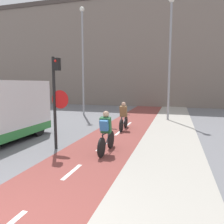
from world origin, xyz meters
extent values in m
cube|color=white|center=(0.00, 3.00, 0.02)|extent=(0.12, 1.10, 0.00)
cube|color=white|center=(0.00, 5.50, 0.02)|extent=(0.12, 1.10, 0.00)
cube|color=white|center=(0.00, 8.00, 0.02)|extent=(0.12, 1.10, 0.00)
cube|color=white|center=(0.00, 10.50, 0.02)|extent=(0.12, 1.10, 0.00)
cube|color=slate|center=(0.00, 23.46, 5.69)|extent=(60.00, 5.00, 11.39)
cylinder|color=black|center=(-1.61, 4.87, 1.70)|extent=(0.11, 0.11, 3.40)
cube|color=black|center=(-1.45, 4.87, 3.13)|extent=(0.20, 0.20, 0.44)
sphere|color=red|center=(-1.45, 4.76, 3.24)|extent=(0.09, 0.09, 0.09)
cone|color=red|center=(-1.37, 4.86, 1.87)|extent=(0.67, 0.01, 0.67)
cone|color=silver|center=(-1.37, 4.87, 1.87)|extent=(0.60, 0.02, 0.60)
cylinder|color=gray|center=(-4.23, 13.39, 3.89)|extent=(0.14, 0.14, 7.78)
sphere|color=silver|center=(-4.23, 13.39, 7.88)|extent=(0.36, 0.36, 0.36)
cylinder|color=gray|center=(2.19, 12.57, 3.75)|extent=(0.14, 0.14, 7.50)
sphere|color=silver|center=(2.19, 12.57, 7.61)|extent=(0.36, 0.36, 0.36)
cylinder|color=black|center=(0.37, 4.42, 0.33)|extent=(0.07, 0.67, 0.67)
cylinder|color=black|center=(0.37, 5.50, 0.33)|extent=(0.07, 0.67, 0.67)
cylinder|color=black|center=(0.37, 5.17, 0.51)|extent=(0.04, 0.69, 0.41)
cylinder|color=black|center=(0.37, 4.67, 0.52)|extent=(0.04, 0.36, 0.44)
cylinder|color=black|center=(0.37, 5.00, 0.72)|extent=(0.04, 1.00, 0.07)
cylinder|color=black|center=(0.37, 4.63, 0.32)|extent=(0.04, 0.41, 0.05)
cylinder|color=black|center=(0.37, 5.50, 0.75)|extent=(0.46, 0.03, 0.03)
cube|color=#235B33|center=(0.37, 4.88, 1.01)|extent=(0.36, 0.31, 0.59)
sphere|color=tan|center=(0.37, 4.92, 1.39)|extent=(0.22, 0.22, 0.22)
cylinder|color=#232328|center=(0.27, 4.85, 0.57)|extent=(0.04, 0.07, 0.42)
cylinder|color=#232328|center=(0.47, 4.85, 0.57)|extent=(0.04, 0.07, 0.42)
cube|color=#3370B2|center=(0.37, 4.70, 1.03)|extent=(0.28, 0.23, 0.39)
cylinder|color=black|center=(0.07, 8.34, 0.33)|extent=(0.07, 0.66, 0.66)
cylinder|color=black|center=(0.07, 9.36, 0.33)|extent=(0.07, 0.66, 0.66)
cylinder|color=slate|center=(0.07, 9.05, 0.50)|extent=(0.04, 0.66, 0.41)
cylinder|color=slate|center=(0.07, 8.57, 0.52)|extent=(0.04, 0.34, 0.43)
cylinder|color=slate|center=(0.07, 8.89, 0.70)|extent=(0.04, 0.95, 0.07)
cylinder|color=slate|center=(0.07, 8.53, 0.32)|extent=(0.04, 0.39, 0.05)
cylinder|color=black|center=(0.07, 9.36, 0.74)|extent=(0.46, 0.03, 0.03)
cube|color=brown|center=(0.07, 8.78, 1.00)|extent=(0.36, 0.31, 0.59)
sphere|color=tan|center=(0.07, 8.82, 1.38)|extent=(0.22, 0.22, 0.22)
cylinder|color=#232328|center=(-0.03, 8.74, 0.57)|extent=(0.04, 0.07, 0.41)
cylinder|color=#232328|center=(0.17, 8.74, 0.57)|extent=(0.04, 0.07, 0.41)
cube|color=black|center=(-4.40, 7.28, 1.82)|extent=(1.92, 0.04, 0.70)
cylinder|color=black|center=(-5.36, 6.42, 0.35)|extent=(0.18, 0.70, 0.70)
cylinder|color=black|center=(-3.44, 6.42, 0.35)|extent=(0.18, 0.70, 0.70)
camera|label=1|loc=(2.70, -2.22, 2.45)|focal=35.00mm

